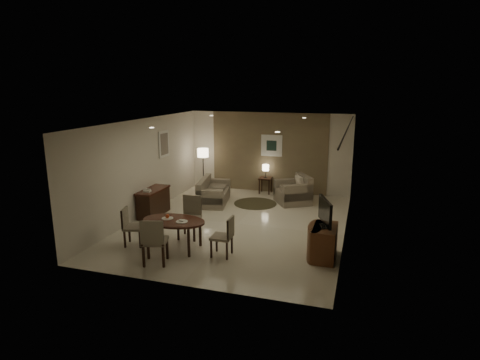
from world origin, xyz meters
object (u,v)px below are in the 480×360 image
(console_desk, at_px, (153,202))
(armchair, at_px, (293,189))
(chair_left, at_px, (134,227))
(sofa, at_px, (214,191))
(chair_right, at_px, (222,236))
(floor_lamp, at_px, (203,170))
(chair_near, at_px, (155,240))
(tv_cabinet, at_px, (324,242))
(dining_table, at_px, (174,234))
(chair_far, at_px, (189,218))
(side_table, at_px, (265,185))

(console_desk, distance_m, armchair, 4.24)
(chair_left, xyz_separation_m, sofa, (0.53, 3.70, -0.06))
(chair_right, xyz_separation_m, sofa, (-1.58, 3.67, -0.06))
(chair_right, bearing_deg, floor_lamp, -154.75)
(armchair, xyz_separation_m, floor_lamp, (-3.21, 0.55, 0.31))
(sofa, bearing_deg, chair_near, 174.77)
(console_desk, distance_m, chair_right, 3.44)
(console_desk, height_order, chair_near, chair_near)
(chair_near, bearing_deg, tv_cabinet, -175.11)
(chair_left, distance_m, sofa, 3.74)
(dining_table, xyz_separation_m, chair_left, (-0.97, -0.07, 0.10))
(chair_far, bearing_deg, tv_cabinet, -6.48)
(chair_near, xyz_separation_m, chair_far, (0.08, 1.50, 0.00))
(console_desk, relative_size, side_table, 2.24)
(console_desk, xyz_separation_m, floor_lamp, (0.34, 2.88, 0.37))
(chair_far, relative_size, sofa, 0.62)
(side_table, bearing_deg, chair_right, -86.54)
(armchair, bearing_deg, floor_lamp, -131.16)
(tv_cabinet, distance_m, side_table, 5.31)
(chair_far, height_order, sofa, chair_far)
(tv_cabinet, relative_size, chair_right, 1.03)
(console_desk, bearing_deg, tv_cabinet, -17.05)
(dining_table, bearing_deg, sofa, 96.90)
(dining_table, height_order, chair_right, chair_right)
(console_desk, relative_size, chair_near, 1.20)
(chair_right, xyz_separation_m, floor_lamp, (-2.43, 4.91, 0.30))
(chair_far, xyz_separation_m, floor_lamp, (-1.34, 4.16, 0.24))
(tv_cabinet, distance_m, chair_right, 2.19)
(console_desk, distance_m, dining_table, 2.57)
(dining_table, relative_size, chair_left, 1.64)
(console_desk, height_order, tv_cabinet, console_desk)
(console_desk, xyz_separation_m, armchair, (3.54, 2.33, 0.06))
(tv_cabinet, relative_size, chair_far, 0.90)
(dining_table, relative_size, chair_near, 1.44)
(armchair, bearing_deg, chair_far, -58.78)
(console_desk, distance_m, chair_far, 2.12)
(dining_table, relative_size, chair_far, 1.43)
(console_desk, bearing_deg, armchair, 33.36)
(console_desk, distance_m, tv_cabinet, 5.11)
(tv_cabinet, xyz_separation_m, chair_left, (-4.23, -0.56, 0.09))
(side_table, bearing_deg, sofa, -128.58)
(chair_far, xyz_separation_m, armchair, (1.87, 3.62, -0.07))
(console_desk, bearing_deg, sofa, 53.97)
(chair_left, xyz_separation_m, chair_right, (2.11, 0.03, 0.00))
(chair_right, relative_size, side_table, 1.64)
(console_desk, distance_m, chair_near, 3.21)
(chair_far, relative_size, armchair, 1.02)
(chair_near, xyz_separation_m, side_table, (0.86, 6.01, -0.23))
(console_desk, relative_size, sofa, 0.75)
(floor_lamp, bearing_deg, dining_table, -75.11)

